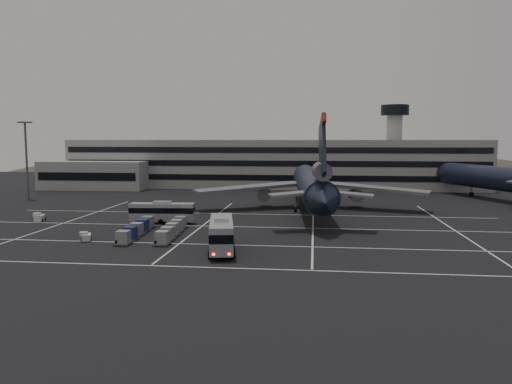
# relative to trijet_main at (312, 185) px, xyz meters

# --- Properties ---
(ground) EXTENTS (260.00, 260.00, 0.00)m
(ground) POSITION_rel_trijet_main_xyz_m (-11.63, -23.33, -5.25)
(ground) COLOR black
(ground) RESTS_ON ground
(lane_markings) EXTENTS (90.00, 55.62, 0.01)m
(lane_markings) POSITION_rel_trijet_main_xyz_m (-10.68, -22.60, -5.24)
(lane_markings) COLOR silver
(lane_markings) RESTS_ON ground
(terminal) EXTENTS (125.00, 26.00, 24.00)m
(terminal) POSITION_rel_trijet_main_xyz_m (-14.58, 47.82, 1.68)
(terminal) COLOR gray
(terminal) RESTS_ON ground
(hills) EXTENTS (352.00, 180.00, 44.00)m
(hills) POSITION_rel_trijet_main_xyz_m (6.36, 146.67, -17.32)
(hills) COLOR #38332B
(hills) RESTS_ON ground
(lightpole_left) EXTENTS (2.40, 2.40, 18.28)m
(lightpole_left) POSITION_rel_trijet_main_xyz_m (-66.63, 11.67, 6.57)
(lightpole_left) COLOR slate
(lightpole_left) RESTS_ON ground
(trijet_main) EXTENTS (47.33, 57.69, 18.08)m
(trijet_main) POSITION_rel_trijet_main_xyz_m (0.00, 0.00, 0.00)
(trijet_main) COLOR black
(trijet_main) RESTS_ON ground
(trijet_far) EXTENTS (27.92, 55.76, 18.08)m
(trijet_far) POSITION_rel_trijet_main_xyz_m (39.73, 29.44, 0.18)
(trijet_far) COLOR black
(trijet_far) RESTS_ON ground
(bus_near) EXTENTS (5.06, 12.70, 4.38)m
(bus_near) POSITION_rel_trijet_main_xyz_m (-11.11, -37.01, -2.86)
(bus_near) COLOR #A0A4A9
(bus_near) RESTS_ON ground
(bus_far) EXTENTS (10.93, 3.26, 3.81)m
(bus_far) POSITION_rel_trijet_main_xyz_m (-24.79, -17.83, -3.16)
(bus_far) COLOR #A0A4A9
(bus_far) RESTS_ON ground
(tug_a) EXTENTS (1.97, 2.65, 1.53)m
(tug_a) POSITION_rel_trijet_main_xyz_m (-46.69, -17.95, -4.57)
(tug_a) COLOR silver
(tug_a) RESTS_ON ground
(tug_b) EXTENTS (1.98, 2.40, 1.34)m
(tug_b) POSITION_rel_trijet_main_xyz_m (-31.01, -33.02, -4.66)
(tug_b) COLOR silver
(tug_b) RESTS_ON ground
(uld_cluster) EXTENTS (8.36, 15.46, 1.95)m
(uld_cluster) POSITION_rel_trijet_main_xyz_m (-22.68, -28.56, -4.30)
(uld_cluster) COLOR #2D2D30
(uld_cluster) RESTS_ON ground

